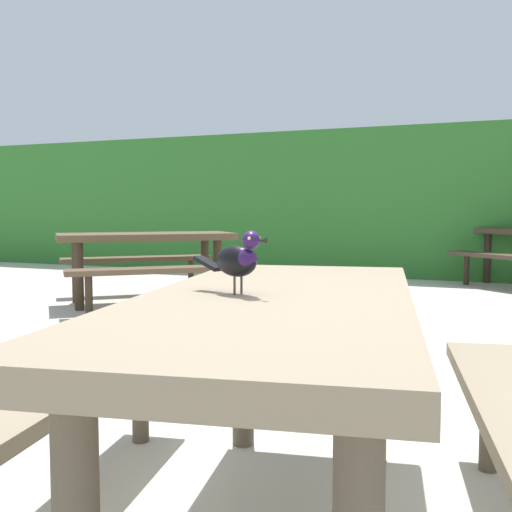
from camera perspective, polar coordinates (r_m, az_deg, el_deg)
The scene contains 4 objects.
hedge_wall at distance 9.84m, azimuth 19.01°, elevation 4.70°, with size 28.00×2.05×2.17m, color #2D6B28.
picnic_table_foreground at distance 1.81m, azimuth 1.97°, elevation -9.34°, with size 1.96×1.99×0.74m.
bird_grackle at distance 1.74m, azimuth -1.63°, elevation -0.27°, with size 0.28×0.14×0.18m.
picnic_table_mid_right at distance 6.52m, azimuth -10.22°, elevation 0.50°, with size 2.39×2.39×0.74m.
Camera 1 is at (0.59, -1.66, 0.98)m, focal length 42.76 mm.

